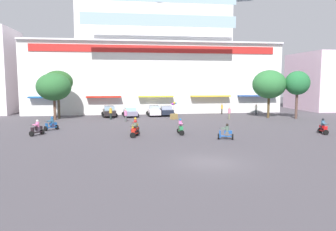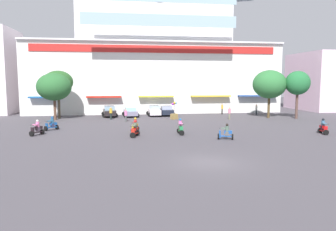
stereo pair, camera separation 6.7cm
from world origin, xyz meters
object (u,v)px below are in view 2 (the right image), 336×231
at_px(plaza_tree_1, 298,83).
at_px(scooter_rider_2, 135,126).
at_px(scooter_rider_1, 52,125).
at_px(balloon_vendor_cart, 174,113).
at_px(parked_car_0, 109,111).
at_px(scooter_rider_8, 37,129).
at_px(plaza_tree_2, 54,87).
at_px(streetlamp_near, 298,91).
at_px(scooter_rider_3, 323,128).
at_px(scooter_rider_0, 135,130).
at_px(scooter_rider_5, 226,133).
at_px(parked_car_1, 130,112).
at_px(parked_car_2, 154,111).
at_px(pedestrian_2, 222,108).
at_px(pedestrian_4, 256,109).
at_px(plaza_tree_3, 269,84).
at_px(pedestrian_1, 126,115).
at_px(scooter_rider_4, 180,128).
at_px(plaza_tree_0, 58,82).
at_px(pedestrian_0, 111,112).
at_px(parked_car_3, 166,111).
at_px(pedestrian_3, 229,113).

xyz_separation_m(plaza_tree_1, scooter_rider_2, (-22.62, -8.38, -4.28)).
xyz_separation_m(scooter_rider_1, balloon_vendor_cart, (14.44, 7.78, 0.25)).
distance_m(parked_car_0, scooter_rider_8, 16.78).
distance_m(plaza_tree_2, streetlamp_near, 33.29).
bearing_deg(scooter_rider_3, parked_car_0, 138.86).
xyz_separation_m(scooter_rider_0, scooter_rider_1, (-8.60, 5.24, -0.05)).
distance_m(scooter_rider_0, scooter_rider_5, 8.37).
bearing_deg(parked_car_1, plaza_tree_2, -165.39).
xyz_separation_m(parked_car_2, balloon_vendor_cart, (2.25, -4.69, 0.08)).
bearing_deg(scooter_rider_0, balloon_vendor_cart, 65.85).
height_order(scooter_rider_8, pedestrian_2, pedestrian_2).
xyz_separation_m(parked_car_2, pedestrian_2, (10.77, 0.61, 0.19)).
xyz_separation_m(scooter_rider_1, pedestrian_4, (27.77, 11.21, 0.34)).
bearing_deg(scooter_rider_2, plaza_tree_3, 27.07).
height_order(plaza_tree_3, pedestrian_2, plaza_tree_3).
xyz_separation_m(scooter_rider_3, pedestrian_1, (-19.15, 12.45, 0.24)).
height_order(scooter_rider_4, pedestrian_4, pedestrian_4).
distance_m(scooter_rider_3, streetlamp_near, 13.87).
bearing_deg(plaza_tree_0, pedestrian_0, -17.91).
bearing_deg(plaza_tree_1, scooter_rider_5, -136.93).
bearing_deg(balloon_vendor_cart, parked_car_3, 94.87).
xyz_separation_m(scooter_rider_2, pedestrian_1, (-0.85, 8.50, 0.27)).
height_order(parked_car_0, scooter_rider_5, parked_car_0).
height_order(scooter_rider_5, pedestrian_0, pedestrian_0).
xyz_separation_m(plaza_tree_3, scooter_rider_1, (-27.96, -7.49, -4.13)).
xyz_separation_m(parked_car_3, scooter_rider_0, (-5.44, -17.75, -0.09)).
xyz_separation_m(scooter_rider_3, scooter_rider_4, (-13.98, 1.81, 0.00)).
xyz_separation_m(scooter_rider_2, scooter_rider_3, (18.30, -3.95, 0.03)).
bearing_deg(pedestrian_0, scooter_rider_0, -79.11).
height_order(pedestrian_2, balloon_vendor_cart, balloon_vendor_cart).
xyz_separation_m(scooter_rider_0, balloon_vendor_cart, (5.84, 13.03, 0.21)).
height_order(plaza_tree_1, pedestrian_4, plaza_tree_1).
bearing_deg(scooter_rider_8, scooter_rider_5, -15.16).
distance_m(scooter_rider_2, streetlamp_near, 24.74).
bearing_deg(balloon_vendor_cart, parked_car_1, 144.19).
bearing_deg(scooter_rider_0, pedestrian_0, 100.89).
distance_m(scooter_rider_5, pedestrian_3, 15.23).
bearing_deg(scooter_rider_1, plaza_tree_3, 14.99).
bearing_deg(pedestrian_2, scooter_rider_5, -107.00).
xyz_separation_m(plaza_tree_1, parked_car_2, (-19.17, 6.43, -4.13)).
height_order(plaza_tree_3, parked_car_1, plaza_tree_3).
height_order(scooter_rider_4, pedestrian_1, pedestrian_1).
height_order(plaza_tree_0, scooter_rider_1, plaza_tree_0).
relative_size(scooter_rider_5, streetlamp_near, 0.23).
bearing_deg(plaza_tree_2, pedestrian_3, -6.91).
bearing_deg(plaza_tree_3, plaza_tree_2, 176.42).
distance_m(parked_car_0, scooter_rider_0, 17.97).
xyz_separation_m(plaza_tree_2, pedestrian_1, (9.38, -3.17, -3.53)).
height_order(plaza_tree_1, scooter_rider_1, plaza_tree_1).
xyz_separation_m(parked_car_2, pedestrian_1, (-4.30, -6.31, 0.11)).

